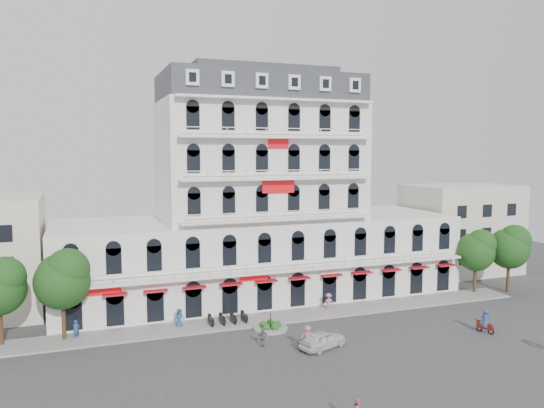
{
  "coord_description": "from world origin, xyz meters",
  "views": [
    {
      "loc": [
        -19.39,
        -39.12,
        16.49
      ],
      "look_at": [
        -1.39,
        10.0,
        11.38
      ],
      "focal_mm": 35.0,
      "sensor_mm": 36.0,
      "label": 1
    }
  ],
  "objects": [
    {
      "name": "ground",
      "position": [
        0.0,
        0.0,
        0.0
      ],
      "size": [
        120.0,
        120.0,
        0.0
      ],
      "primitive_type": "plane",
      "color": "#38383A",
      "rests_on": "ground"
    },
    {
      "name": "sidewalk",
      "position": [
        0.0,
        9.0,
        0.08
      ],
      "size": [
        53.0,
        4.0,
        0.16
      ],
      "primitive_type": "cube",
      "color": "gray",
      "rests_on": "ground"
    },
    {
      "name": "main_building",
      "position": [
        0.0,
        18.0,
        9.96
      ],
      "size": [
        45.0,
        15.0,
        25.8
      ],
      "color": "silver",
      "rests_on": "ground"
    },
    {
      "name": "flank_building_east",
      "position": [
        30.0,
        20.0,
        6.0
      ],
      "size": [
        14.0,
        10.0,
        12.0
      ],
      "primitive_type": "cube",
      "color": "beige",
      "rests_on": "ground"
    },
    {
      "name": "traffic_island",
      "position": [
        -3.0,
        6.0,
        0.26
      ],
      "size": [
        3.2,
        3.2,
        1.6
      ],
      "color": "gray",
      "rests_on": "ground"
    },
    {
      "name": "parked_scooter_row",
      "position": [
        -6.35,
        8.8,
        0.0
      ],
      "size": [
        4.4,
        1.8,
        1.1
      ],
      "primitive_type": null,
      "color": "black",
      "rests_on": "ground"
    },
    {
      "name": "tree_west_inner",
      "position": [
        -20.95,
        9.48,
        5.68
      ],
      "size": [
        4.76,
        4.76,
        8.25
      ],
      "color": "#382314",
      "rests_on": "ground"
    },
    {
      "name": "tree_east_inner",
      "position": [
        24.05,
        9.98,
        5.21
      ],
      "size": [
        4.4,
        4.37,
        7.57
      ],
      "color": "#382314",
      "rests_on": "ground"
    },
    {
      "name": "tree_east_outer",
      "position": [
        28.05,
        8.98,
        5.55
      ],
      "size": [
        4.65,
        4.65,
        8.05
      ],
      "color": "#382314",
      "rests_on": "ground"
    },
    {
      "name": "parked_car",
      "position": [
        -0.45,
        0.13,
        0.76
      ],
      "size": [
        4.81,
        3.3,
        1.52
      ],
      "primitive_type": "imported",
      "rotation": [
        0.0,
        0.0,
        1.94
      ],
      "color": "silver",
      "rests_on": "ground"
    },
    {
      "name": "rider_east",
      "position": [
        15.17,
        -1.57,
        1.13
      ],
      "size": [
        0.95,
        1.59,
        2.25
      ],
      "rotation": [
        0.0,
        0.0,
        2.01
      ],
      "color": "maroon",
      "rests_on": "ground"
    },
    {
      "name": "rider_center",
      "position": [
        -1.95,
        -0.12,
        1.18
      ],
      "size": [
        1.4,
        1.22,
        2.23
      ],
      "rotation": [
        0.0,
        0.0,
        5.61
      ],
      "color": "black",
      "rests_on": "ground"
    },
    {
      "name": "pedestrian_left",
      "position": [
        -10.88,
        9.5,
        0.92
      ],
      "size": [
        1.02,
        0.8,
        1.85
      ],
      "primitive_type": "imported",
      "rotation": [
        0.0,
        0.0,
        0.26
      ],
      "color": "navy",
      "rests_on": "ground"
    },
    {
      "name": "pedestrian_mid",
      "position": [
        -5.1,
        2.21,
        0.81
      ],
      "size": [
        1.0,
        0.54,
        1.63
      ],
      "primitive_type": "imported",
      "rotation": [
        0.0,
        0.0,
        2.99
      ],
      "color": "#595960",
      "rests_on": "ground"
    },
    {
      "name": "pedestrian_right",
      "position": [
        4.72,
        9.5,
        0.94
      ],
      "size": [
        1.22,
        0.71,
        1.87
      ],
      "primitive_type": "imported",
      "rotation": [
        0.0,
        0.0,
        3.13
      ],
      "color": "#C96A96",
      "rests_on": "ground"
    },
    {
      "name": "pedestrian_far",
      "position": [
        -20.0,
        9.5,
        0.88
      ],
      "size": [
        0.77,
        0.7,
        1.76
      ],
      "primitive_type": "imported",
      "rotation": [
        0.0,
        0.0,
        0.56
      ],
      "color": "navy",
      "rests_on": "ground"
    }
  ]
}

